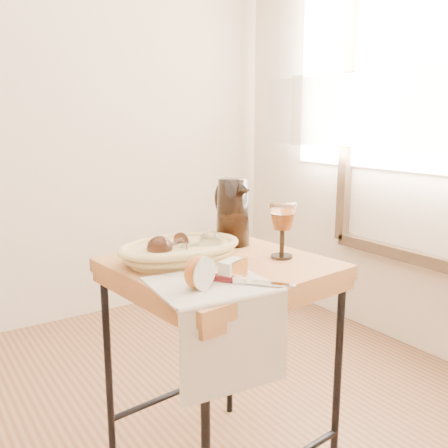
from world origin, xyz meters
TOP-DOWN VIEW (x-y plane):
  - curtain at (1.74, 0.35)m, footprint 0.02×1.00m
  - side_table at (0.45, 0.19)m, footprint 0.63×0.63m
  - tea_towel at (0.31, 0.02)m, footprint 0.32×0.29m
  - bread_basket at (0.35, 0.26)m, footprint 0.35×0.25m
  - goblet_lying_a at (0.32, 0.28)m, footprint 0.15×0.12m
  - goblet_lying_b at (0.41, 0.24)m, footprint 0.12×0.08m
  - pitcher at (0.60, 0.35)m, footprint 0.18×0.25m
  - wine_goblet at (0.63, 0.12)m, footprint 0.11×0.11m
  - apple_half at (0.26, 0.01)m, footprint 0.10×0.08m
  - apple_wedge at (0.38, 0.03)m, footprint 0.08×0.06m
  - table_knife at (0.38, -0.02)m, footprint 0.18×0.21m

SIDE VIEW (x-z plane):
  - side_table at x=0.45m, z-range 0.00..0.73m
  - tea_towel at x=0.31m, z-range 0.73..0.74m
  - table_knife at x=0.38m, z-range 0.74..0.76m
  - bread_basket at x=0.35m, z-range 0.73..0.79m
  - apple_wedge at x=0.38m, z-range 0.74..0.79m
  - apple_half at x=0.26m, z-range 0.74..0.82m
  - goblet_lying_b at x=0.41m, z-range 0.75..0.82m
  - goblet_lying_a at x=0.32m, z-range 0.75..0.82m
  - wine_goblet at x=0.63m, z-range 0.73..0.91m
  - pitcher at x=0.60m, z-range 0.71..0.98m
  - curtain at x=1.74m, z-range 0.10..2.30m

